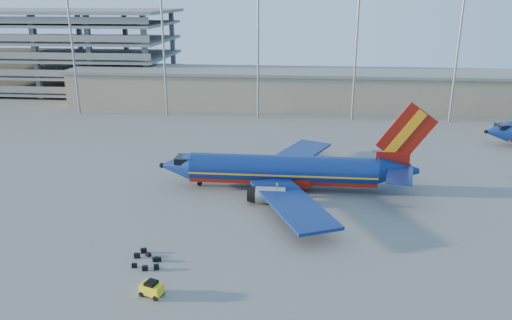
# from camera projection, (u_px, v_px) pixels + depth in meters

# --- Properties ---
(ground) EXTENTS (220.00, 220.00, 0.00)m
(ground) POSITION_uv_depth(u_px,v_px,m) (263.00, 202.00, 63.71)
(ground) COLOR slate
(ground) RESTS_ON ground
(terminal_building) EXTENTS (122.00, 16.00, 8.50)m
(terminal_building) POSITION_uv_depth(u_px,v_px,m) (327.00, 89.00, 116.19)
(terminal_building) COLOR gray
(terminal_building) RESTS_ON ground
(parking_garage) EXTENTS (62.00, 32.00, 21.40)m
(parking_garage) POSITION_uv_depth(u_px,v_px,m) (60.00, 47.00, 135.77)
(parking_garage) COLOR slate
(parking_garage) RESTS_ON ground
(light_mast_row) EXTENTS (101.60, 1.60, 28.65)m
(light_mast_row) POSITION_uv_depth(u_px,v_px,m) (307.00, 34.00, 101.15)
(light_mast_row) COLOR gray
(light_mast_row) RESTS_ON ground
(aircraft_main) EXTENTS (36.49, 35.16, 12.37)m
(aircraft_main) POSITION_uv_depth(u_px,v_px,m) (289.00, 171.00, 67.12)
(aircraft_main) COLOR navy
(aircraft_main) RESTS_ON ground
(baggage_tug) EXTENTS (2.24, 1.76, 1.41)m
(baggage_tug) POSITION_uv_depth(u_px,v_px,m) (152.00, 288.00, 43.62)
(baggage_tug) COLOR yellow
(baggage_tug) RESTS_ON ground
(luggage_pile) EXTENTS (3.16, 3.83, 0.53)m
(luggage_pile) POSITION_uv_depth(u_px,v_px,m) (147.00, 260.00, 49.34)
(luggage_pile) COLOR black
(luggage_pile) RESTS_ON ground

